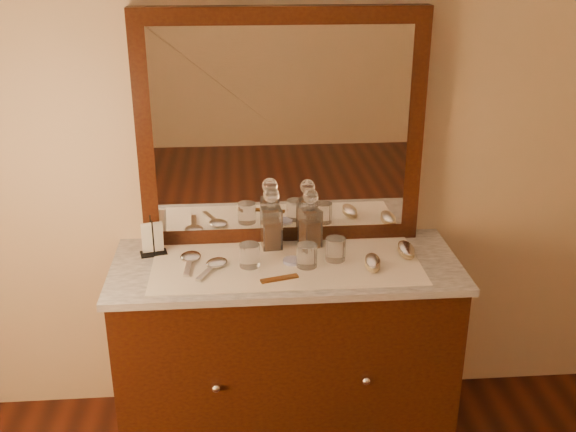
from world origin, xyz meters
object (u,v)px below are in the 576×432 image
object	(u,v)px
dresser_cabinet	(286,353)
decanter_left	(272,224)
hand_mirror_outer	(190,259)
decanter_right	(310,225)
pin_dish	(292,261)
brush_far	(406,250)
hand_mirror_inner	(215,265)
comb	(279,279)
mirror_frame	(281,130)
napkin_rack	(153,240)
brush_near	(373,263)

from	to	relation	value
dresser_cabinet	decanter_left	bearing A→B (deg)	108.75
hand_mirror_outer	decanter_right	bearing A→B (deg)	11.21
dresser_cabinet	pin_dish	world-z (taller)	pin_dish
brush_far	hand_mirror_inner	world-z (taller)	brush_far
comb	hand_mirror_outer	xyz separation A→B (m)	(-0.36, 0.20, 0.01)
mirror_frame	napkin_rack	bearing A→B (deg)	-168.19
pin_dish	brush_near	world-z (taller)	brush_near
mirror_frame	brush_near	distance (m)	0.67
comb	decanter_right	bearing A→B (deg)	47.48
comb	brush_far	distance (m)	0.58
comb	hand_mirror_inner	size ratio (longest dim) A/B	0.71
napkin_rack	brush_near	xyz separation A→B (m)	(0.90, -0.21, -0.04)
decanter_right	brush_near	xyz separation A→B (m)	(0.23, -0.22, -0.08)
decanter_right	hand_mirror_inner	world-z (taller)	decanter_right
comb	brush_near	size ratio (longest dim) A/B	1.02
decanter_right	hand_mirror_inner	xyz separation A→B (m)	(-0.41, -0.17, -0.09)
dresser_cabinet	hand_mirror_outer	xyz separation A→B (m)	(-0.40, 0.04, 0.45)
brush_far	pin_dish	bearing A→B (deg)	-175.57
pin_dish	brush_far	bearing A→B (deg)	4.43
hand_mirror_outer	pin_dish	bearing A→B (deg)	-6.82
pin_dish	brush_far	xyz separation A→B (m)	(0.49, 0.04, 0.01)
brush_far	comb	bearing A→B (deg)	-161.43
pin_dish	brush_far	distance (m)	0.49
mirror_frame	brush_far	world-z (taller)	mirror_frame
decanter_left	brush_near	world-z (taller)	decanter_left
dresser_cabinet	hand_mirror_inner	xyz separation A→B (m)	(-0.29, -0.02, 0.45)
decanter_left	brush_near	xyz separation A→B (m)	(0.40, -0.23, -0.09)
decanter_right	hand_mirror_outer	world-z (taller)	decanter_right
dresser_cabinet	decanter_right	xyz separation A→B (m)	(0.12, 0.14, 0.55)
napkin_rack	hand_mirror_inner	world-z (taller)	napkin_rack
mirror_frame	decanter_right	world-z (taller)	mirror_frame
napkin_rack	decanter_right	world-z (taller)	decanter_right
mirror_frame	hand_mirror_inner	bearing A→B (deg)	-137.83
hand_mirror_inner	napkin_rack	bearing A→B (deg)	150.32
comb	napkin_rack	xyz separation A→B (m)	(-0.52, 0.28, 0.06)
mirror_frame	comb	xyz separation A→B (m)	(-0.04, -0.40, -0.49)
dresser_cabinet	decanter_left	xyz separation A→B (m)	(-0.05, 0.15, 0.55)
napkin_rack	brush_near	distance (m)	0.93
brush_near	brush_far	distance (m)	0.20
mirror_frame	hand_mirror_outer	size ratio (longest dim) A/B	5.31
pin_dish	hand_mirror_inner	distance (m)	0.32
dresser_cabinet	comb	size ratio (longest dim) A/B	9.17
decanter_right	decanter_left	bearing A→B (deg)	178.57
dresser_cabinet	comb	xyz separation A→B (m)	(-0.04, -0.15, 0.45)
napkin_rack	brush_near	bearing A→B (deg)	-12.81
comb	mirror_frame	bearing A→B (deg)	69.23
mirror_frame	decanter_left	bearing A→B (deg)	-117.76
pin_dish	decanter_right	world-z (taller)	decanter_right
decanter_right	hand_mirror_outer	distance (m)	0.53
dresser_cabinet	decanter_left	world-z (taller)	decanter_left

